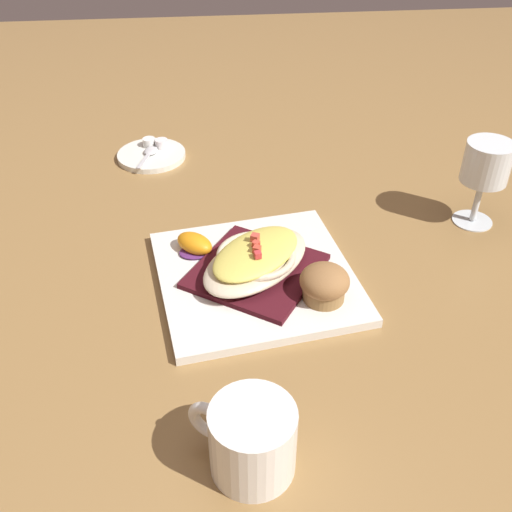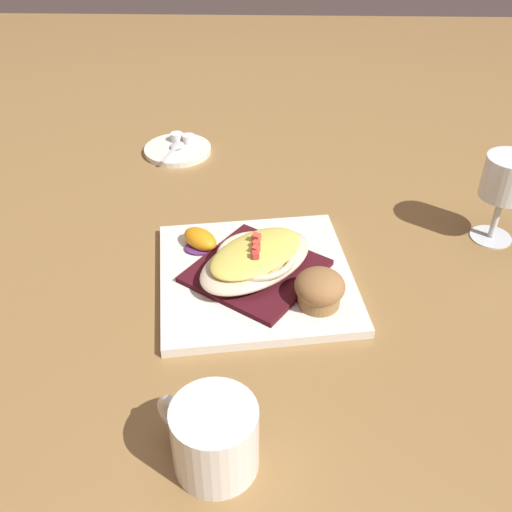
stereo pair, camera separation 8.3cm
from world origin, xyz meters
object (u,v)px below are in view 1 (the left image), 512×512
(creamer_saucer, at_px, (152,155))
(gratin_dish, at_px, (256,258))
(muffin, at_px, (324,284))
(orange_garnish, at_px, (195,245))
(creamer_cup_1, at_px, (149,142))
(square_plate, at_px, (256,277))
(stemmed_glass, at_px, (486,167))
(spoon, at_px, (150,152))
(coffee_mug, at_px, (251,443))
(creamer_cup_0, at_px, (162,143))

(creamer_saucer, bearing_deg, gratin_dish, -67.22)
(muffin, xyz_separation_m, orange_garnish, (-0.17, 0.12, -0.01))
(muffin, bearing_deg, creamer_cup_1, 117.80)
(square_plate, distance_m, stemmed_glass, 0.39)
(gratin_dish, bearing_deg, creamer_cup_1, 111.88)
(stemmed_glass, xyz_separation_m, creamer_saucer, (-0.52, 0.27, -0.09))
(stemmed_glass, distance_m, spoon, 0.59)
(square_plate, distance_m, creamer_cup_1, 0.44)
(spoon, relative_size, creamer_cup_1, 3.59)
(coffee_mug, bearing_deg, square_plate, 83.43)
(orange_garnish, bearing_deg, gratin_dish, -35.68)
(orange_garnish, xyz_separation_m, creamer_saucer, (-0.08, 0.32, -0.02))
(coffee_mug, distance_m, stemmed_glass, 0.57)
(gratin_dish, height_order, spoon, gratin_dish)
(muffin, height_order, spoon, muffin)
(orange_garnish, relative_size, coffee_mug, 0.62)
(muffin, distance_m, stemmed_glass, 0.33)
(gratin_dish, relative_size, creamer_cup_1, 8.42)
(gratin_dish, xyz_separation_m, spoon, (-0.16, 0.38, -0.03))
(gratin_dish, bearing_deg, coffee_mug, -96.57)
(coffee_mug, height_order, stemmed_glass, stemmed_glass)
(square_plate, distance_m, creamer_saucer, 0.41)
(spoon, xyz_separation_m, creamer_cup_1, (-0.00, 0.03, 0.00))
(gratin_dish, height_order, orange_garnish, gratin_dish)
(gratin_dish, relative_size, coffee_mug, 1.86)
(stemmed_glass, bearing_deg, orange_garnish, -173.01)
(gratin_dish, relative_size, creamer_saucer, 1.59)
(creamer_saucer, bearing_deg, square_plate, -67.22)
(muffin, bearing_deg, spoon, 119.24)
(muffin, bearing_deg, creamer_cup_0, 115.83)
(orange_garnish, relative_size, creamer_cup_1, 2.82)
(coffee_mug, relative_size, creamer_saucer, 0.85)
(stemmed_glass, height_order, creamer_cup_0, stemmed_glass)
(creamer_cup_1, bearing_deg, muffin, -62.20)
(creamer_saucer, bearing_deg, creamer_cup_1, 98.82)
(stemmed_glass, height_order, spoon, stemmed_glass)
(stemmed_glass, bearing_deg, creamer_saucer, 152.82)
(muffin, bearing_deg, stemmed_glass, 32.40)
(gratin_dish, xyz_separation_m, creamer_saucer, (-0.16, 0.38, -0.03))
(gratin_dish, height_order, creamer_saucer, gratin_dish)
(orange_garnish, bearing_deg, creamer_saucer, 103.41)
(spoon, bearing_deg, creamer_cup_1, 95.23)
(square_plate, xyz_separation_m, muffin, (0.08, -0.06, 0.03))
(square_plate, xyz_separation_m, creamer_saucer, (-0.16, 0.38, -0.00))
(coffee_mug, relative_size, stemmed_glass, 0.79)
(orange_garnish, height_order, coffee_mug, coffee_mug)
(orange_garnish, bearing_deg, muffin, -35.90)
(orange_garnish, xyz_separation_m, coffee_mug, (0.05, -0.35, 0.01))
(stemmed_glass, distance_m, creamer_cup_0, 0.58)
(creamer_saucer, xyz_separation_m, spoon, (-0.00, -0.00, 0.01))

